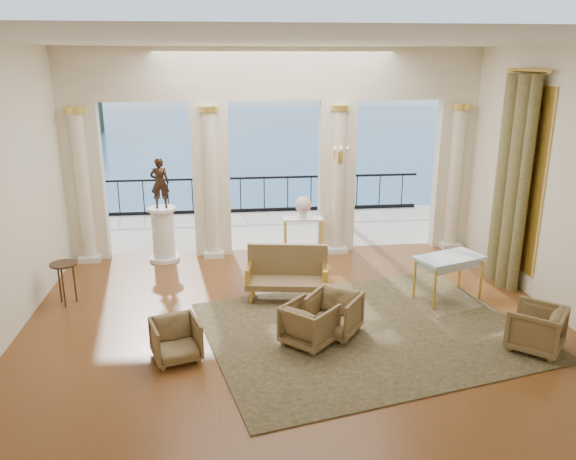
{
  "coord_description": "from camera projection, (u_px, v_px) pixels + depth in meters",
  "views": [
    {
      "loc": [
        -1.07,
        -8.38,
        4.23
      ],
      "look_at": [
        -0.07,
        0.6,
        1.49
      ],
      "focal_mm": 35.0,
      "sensor_mm": 36.0,
      "label": 1
    }
  ],
  "objects": [
    {
      "name": "floor",
      "position": [
        296.0,
        326.0,
        9.31
      ],
      "size": [
        9.0,
        9.0,
        0.0
      ],
      "primitive_type": "plane",
      "color": "#442511",
      "rests_on": "ground"
    },
    {
      "name": "room_walls",
      "position": [
        308.0,
        167.0,
        7.41
      ],
      "size": [
        9.0,
        9.0,
        9.0
      ],
      "color": "white",
      "rests_on": "ground"
    },
    {
      "name": "arcade",
      "position": [
        275.0,
        139.0,
        12.19
      ],
      "size": [
        9.0,
        0.56,
        4.5
      ],
      "color": "beige",
      "rests_on": "ground"
    },
    {
      "name": "terrace",
      "position": [
        269.0,
        229.0,
        14.84
      ],
      "size": [
        10.0,
        3.6,
        0.1
      ],
      "primitive_type": "cube",
      "color": "#B9AC9C",
      "rests_on": "ground"
    },
    {
      "name": "balustrade",
      "position": [
        264.0,
        198.0,
        16.23
      ],
      "size": [
        9.0,
        0.06,
        1.03
      ],
      "color": "black",
      "rests_on": "terrace"
    },
    {
      "name": "palm_tree",
      "position": [
        341.0,
        65.0,
        14.61
      ],
      "size": [
        2.0,
        2.0,
        4.5
      ],
      "color": "#4C3823",
      "rests_on": "terrace"
    },
    {
      "name": "headland",
      "position": [
        3.0,
        117.0,
        73.55
      ],
      "size": [
        22.0,
        18.0,
        6.0
      ],
      "primitive_type": "cube",
      "color": "black",
      "rests_on": "sea"
    },
    {
      "name": "sea",
      "position": [
        234.0,
        148.0,
        68.1
      ],
      "size": [
        160.0,
        160.0,
        0.0
      ],
      "primitive_type": "plane",
      "color": "#2B5A95",
      "rests_on": "ground"
    },
    {
      "name": "curtain",
      "position": [
        511.0,
        182.0,
        10.6
      ],
      "size": [
        0.33,
        1.4,
        4.09
      ],
      "color": "brown",
      "rests_on": "ground"
    },
    {
      "name": "window_frame",
      "position": [
        521.0,
        178.0,
        10.6
      ],
      "size": [
        0.04,
        1.6,
        3.4
      ],
      "primitive_type": "cube",
      "color": "#EABE4D",
      "rests_on": "room_walls"
    },
    {
      "name": "wall_sconce",
      "position": [
        340.0,
        156.0,
        12.15
      ],
      "size": [
        0.3,
        0.11,
        0.33
      ],
      "color": "#EABE4D",
      "rests_on": "arcade"
    },
    {
      "name": "rug",
      "position": [
        367.0,
        331.0,
        9.13
      ],
      "size": [
        5.78,
        4.94,
        0.02
      ],
      "primitive_type": "cube",
      "rotation": [
        0.0,
        0.0,
        0.23
      ],
      "color": "#292F19",
      "rests_on": "ground"
    },
    {
      "name": "armchair_a",
      "position": [
        176.0,
        338.0,
        8.19
      ],
      "size": [
        0.82,
        0.79,
        0.68
      ],
      "primitive_type": "imported",
      "rotation": [
        0.0,
        0.0,
        0.31
      ],
      "color": "#4A3E1C",
      "rests_on": "ground"
    },
    {
      "name": "armchair_b",
      "position": [
        334.0,
        312.0,
        8.94
      ],
      "size": [
        1.0,
        0.99,
        0.76
      ],
      "primitive_type": "imported",
      "rotation": [
        0.0,
        0.0,
        -0.61
      ],
      "color": "#4A3E1C",
      "rests_on": "ground"
    },
    {
      "name": "armchair_c",
      "position": [
        536.0,
        326.0,
        8.45
      ],
      "size": [
        1.02,
        1.02,
        0.77
      ],
      "primitive_type": "imported",
      "rotation": [
        0.0,
        0.0,
        -2.3
      ],
      "color": "#4A3E1C",
      "rests_on": "ground"
    },
    {
      "name": "armchair_d",
      "position": [
        309.0,
        322.0,
        8.63
      ],
      "size": [
        0.97,
        0.97,
        0.73
      ],
      "primitive_type": "imported",
      "rotation": [
        0.0,
        0.0,
        2.38
      ],
      "color": "#4A3E1C",
      "rests_on": "ground"
    },
    {
      "name": "settee",
      "position": [
        287.0,
        273.0,
        10.29
      ],
      "size": [
        1.56,
        0.85,
        0.98
      ],
      "rotation": [
        0.0,
        0.0,
        -0.15
      ],
      "color": "#4A3E1C",
      "rests_on": "ground"
    },
    {
      "name": "game_table",
      "position": [
        449.0,
        261.0,
        10.16
      ],
      "size": [
        1.36,
        1.04,
        0.83
      ],
      "rotation": [
        0.0,
        0.0,
        0.36
      ],
      "color": "silver",
      "rests_on": "ground"
    },
    {
      "name": "pedestal",
      "position": [
        163.0,
        235.0,
        12.21
      ],
      "size": [
        0.65,
        0.65,
        1.2
      ],
      "color": "silver",
      "rests_on": "ground"
    },
    {
      "name": "statue",
      "position": [
        160.0,
        183.0,
        11.87
      ],
      "size": [
        0.4,
        0.27,
        1.08
      ],
      "primitive_type": "imported",
      "rotation": [
        0.0,
        0.0,
        3.17
      ],
      "color": "black",
      "rests_on": "pedestal"
    },
    {
      "name": "console_table",
      "position": [
        303.0,
        224.0,
        12.54
      ],
      "size": [
        0.92,
        0.4,
        0.85
      ],
      "rotation": [
        0.0,
        0.0,
        -0.05
      ],
      "color": "silver",
      "rests_on": "ground"
    },
    {
      "name": "urn",
      "position": [
        303.0,
        206.0,
        12.42
      ],
      "size": [
        0.36,
        0.36,
        0.48
      ],
      "color": "silver",
      "rests_on": "console_table"
    },
    {
      "name": "side_table",
      "position": [
        64.0,
        269.0,
        9.98
      ],
      "size": [
        0.48,
        0.48,
        0.78
      ],
      "color": "black",
      "rests_on": "ground"
    }
  ]
}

